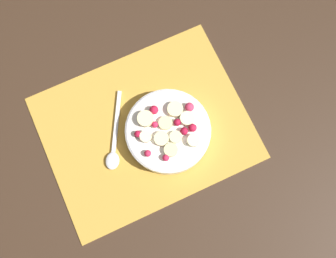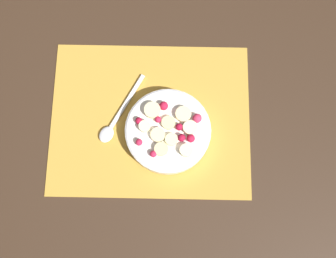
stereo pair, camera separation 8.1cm
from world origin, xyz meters
name	(u,v)px [view 2 (the right image)]	position (x,y,z in m)	size (l,w,h in m)	color
ground_plane	(150,119)	(0.00, 0.00, 0.00)	(3.00, 3.00, 0.00)	#382619
placemat	(150,119)	(0.00, 0.00, 0.00)	(0.46, 0.36, 0.01)	gold
fruit_bowl	(168,131)	(0.04, -0.03, 0.03)	(0.19, 0.19, 0.06)	white
spoon	(114,122)	(-0.08, -0.01, 0.01)	(0.11, 0.17, 0.01)	silver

